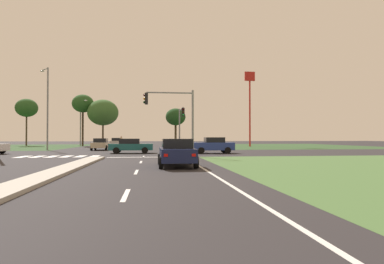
# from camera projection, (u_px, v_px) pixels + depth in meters

# --- Properties ---
(ground_plane) EXTENTS (200.00, 200.00, 0.00)m
(ground_plane) POSITION_uv_depth(u_px,v_px,m) (110.00, 153.00, 32.51)
(ground_plane) COLOR #282628
(grass_verge_far_right) EXTENTS (35.00, 35.00, 0.01)m
(grass_verge_far_right) POSITION_uv_depth(u_px,v_px,m) (267.00, 146.00, 59.95)
(grass_verge_far_right) COLOR #2D4C28
(grass_verge_far_right) RESTS_ON ground
(median_island_near) EXTENTS (1.20, 22.00, 0.14)m
(median_island_near) POSITION_uv_depth(u_px,v_px,m) (52.00, 174.00, 13.65)
(median_island_near) COLOR #ADA89E
(median_island_near) RESTS_ON ground
(median_island_far) EXTENTS (1.20, 36.00, 0.14)m
(median_island_far) POSITION_uv_depth(u_px,v_px,m) (128.00, 146.00, 57.32)
(median_island_far) COLOR gray
(median_island_far) RESTS_ON ground
(lane_dash_near) EXTENTS (0.14, 2.00, 0.01)m
(lane_dash_near) POSITION_uv_depth(u_px,v_px,m) (126.00, 195.00, 8.97)
(lane_dash_near) COLOR silver
(lane_dash_near) RESTS_ON ground
(lane_dash_second) EXTENTS (0.14, 2.00, 0.01)m
(lane_dash_second) POSITION_uv_depth(u_px,v_px,m) (136.00, 172.00, 14.92)
(lane_dash_second) COLOR silver
(lane_dash_second) RESTS_ON ground
(lane_dash_third) EXTENTS (0.14, 2.00, 0.01)m
(lane_dash_third) POSITION_uv_depth(u_px,v_px,m) (141.00, 162.00, 20.87)
(lane_dash_third) COLOR silver
(lane_dash_third) RESTS_ON ground
(lane_dash_fourth) EXTENTS (0.14, 2.00, 0.01)m
(lane_dash_fourth) POSITION_uv_depth(u_px,v_px,m) (143.00, 157.00, 26.83)
(lane_dash_fourth) COLOR silver
(lane_dash_fourth) RESTS_ON ground
(edge_line_right) EXTENTS (0.14, 24.00, 0.01)m
(edge_line_right) POSITION_uv_depth(u_px,v_px,m) (207.00, 171.00, 15.49)
(edge_line_right) COLOR silver
(edge_line_right) RESTS_ON ground
(stop_bar_near) EXTENTS (6.40, 0.50, 0.01)m
(stop_bar_near) POSITION_uv_depth(u_px,v_px,m) (147.00, 157.00, 26.03)
(stop_bar_near) COLOR silver
(stop_bar_near) RESTS_ON ground
(crosswalk_bar_near) EXTENTS (0.70, 2.80, 0.01)m
(crosswalk_bar_near) POSITION_uv_depth(u_px,v_px,m) (23.00, 157.00, 26.56)
(crosswalk_bar_near) COLOR silver
(crosswalk_bar_near) RESTS_ON ground
(crosswalk_bar_second) EXTENTS (0.70, 2.80, 0.01)m
(crosswalk_bar_second) POSITION_uv_depth(u_px,v_px,m) (38.00, 157.00, 26.70)
(crosswalk_bar_second) COLOR silver
(crosswalk_bar_second) RESTS_ON ground
(crosswalk_bar_third) EXTENTS (0.70, 2.80, 0.01)m
(crosswalk_bar_third) POSITION_uv_depth(u_px,v_px,m) (52.00, 157.00, 26.84)
(crosswalk_bar_third) COLOR silver
(crosswalk_bar_third) RESTS_ON ground
(crosswalk_bar_fourth) EXTENTS (0.70, 2.80, 0.01)m
(crosswalk_bar_fourth) POSITION_uv_depth(u_px,v_px,m) (66.00, 156.00, 26.98)
(crosswalk_bar_fourth) COLOR silver
(crosswalk_bar_fourth) RESTS_ON ground
(crosswalk_bar_fifth) EXTENTS (0.70, 2.80, 0.01)m
(crosswalk_bar_fifth) POSITION_uv_depth(u_px,v_px,m) (80.00, 156.00, 27.13)
(crosswalk_bar_fifth) COLOR silver
(crosswalk_bar_fifth) RESTS_ON ground
(crosswalk_bar_sixth) EXTENTS (0.70, 2.80, 0.01)m
(crosswalk_bar_sixth) POSITION_uv_depth(u_px,v_px,m) (94.00, 156.00, 27.27)
(crosswalk_bar_sixth) COLOR silver
(crosswalk_bar_sixth) RESTS_ON ground
(car_navy_near) EXTENTS (2.04, 4.25, 1.54)m
(car_navy_near) POSITION_uv_depth(u_px,v_px,m) (177.00, 152.00, 17.87)
(car_navy_near) COLOR #161E47
(car_navy_near) RESTS_ON ground
(car_blue_third) EXTENTS (4.19, 2.00, 1.61)m
(car_blue_third) POSITION_uv_depth(u_px,v_px,m) (213.00, 145.00, 32.46)
(car_blue_third) COLOR navy
(car_blue_third) RESTS_ON ground
(car_beige_fourth) EXTENTS (1.97, 4.25, 1.48)m
(car_beige_fourth) POSITION_uv_depth(u_px,v_px,m) (101.00, 144.00, 40.53)
(car_beige_fourth) COLOR #BCAD8E
(car_beige_fourth) RESTS_ON ground
(car_teal_fifth) EXTENTS (4.39, 2.07, 1.48)m
(car_teal_fifth) POSITION_uv_depth(u_px,v_px,m) (131.00, 146.00, 32.54)
(car_teal_fifth) COLOR #19565B
(car_teal_fifth) RESTS_ON ground
(car_silver_sixth) EXTENTS (2.09, 4.27, 1.51)m
(car_silver_sixth) POSITION_uv_depth(u_px,v_px,m) (117.00, 142.00, 58.65)
(car_silver_sixth) COLOR #B7B7BC
(car_silver_sixth) RESTS_ON ground
(traffic_signal_near_right) EXTENTS (4.21, 0.32, 5.59)m
(traffic_signal_near_right) POSITION_uv_depth(u_px,v_px,m) (175.00, 111.00, 26.77)
(traffic_signal_near_right) COLOR gray
(traffic_signal_near_right) RESTS_ON ground
(traffic_signal_far_right) EXTENTS (0.32, 5.06, 5.16)m
(traffic_signal_far_right) POSITION_uv_depth(u_px,v_px,m) (181.00, 121.00, 38.15)
(traffic_signal_far_right) COLOR gray
(traffic_signal_far_right) RESTS_ON ground
(street_lamp_third) EXTENTS (1.49, 1.54, 10.41)m
(street_lamp_third) POSITION_uv_depth(u_px,v_px,m) (47.00, 105.00, 40.42)
(street_lamp_third) COLOR gray
(street_lamp_third) RESTS_ON ground
(street_lamp_fourth) EXTENTS (1.64, 1.89, 8.39)m
(street_lamp_fourth) POSITION_uv_depth(u_px,v_px,m) (81.00, 120.00, 58.59)
(street_lamp_fourth) COLOR gray
(street_lamp_fourth) RESTS_ON ground
(pedestrian_at_median) EXTENTS (0.34, 0.34, 1.66)m
(pedestrian_at_median) POSITION_uv_depth(u_px,v_px,m) (121.00, 141.00, 45.87)
(pedestrian_at_median) COLOR #335184
(pedestrian_at_median) RESTS_ON median_island_far
(fastfood_pole_sign) EXTENTS (1.80, 0.40, 13.14)m
(fastfood_pole_sign) POSITION_uv_depth(u_px,v_px,m) (250.00, 93.00, 56.38)
(fastfood_pole_sign) COLOR red
(fastfood_pole_sign) RESTS_ON ground
(treeline_second) EXTENTS (4.09, 4.09, 9.02)m
(treeline_second) POSITION_uv_depth(u_px,v_px,m) (27.00, 108.00, 61.75)
(treeline_second) COLOR #423323
(treeline_second) RESTS_ON ground
(treeline_third) EXTENTS (3.90, 3.90, 9.51)m
(treeline_third) POSITION_uv_depth(u_px,v_px,m) (83.00, 104.00, 59.25)
(treeline_third) COLOR #423323
(treeline_third) RESTS_ON ground
(treeline_fourth) EXTENTS (5.56, 5.56, 8.51)m
(treeline_fourth) POSITION_uv_depth(u_px,v_px,m) (103.00, 113.00, 58.64)
(treeline_fourth) COLOR #423323
(treeline_fourth) RESTS_ON ground
(treeline_fifth) EXTENTS (3.97, 3.97, 7.37)m
(treeline_fifth) POSITION_uv_depth(u_px,v_px,m) (176.00, 117.00, 63.94)
(treeline_fifth) COLOR #423323
(treeline_fifth) RESTS_ON ground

